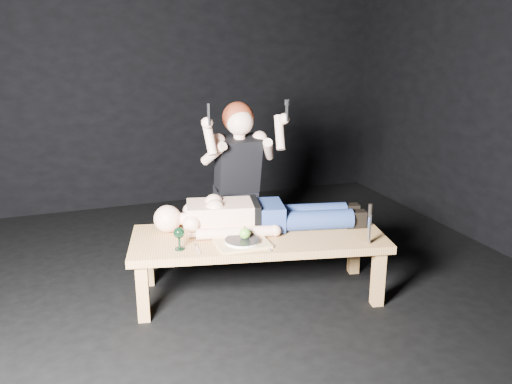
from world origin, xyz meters
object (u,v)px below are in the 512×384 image
table (258,265)px  kneeling_woman (235,180)px  lying_man (263,212)px  goblet (179,239)px  carving_knife (370,224)px  serving_tray (242,244)px

table → kneeling_woman: bearing=98.4°
lying_man → goblet: lying_man is taller
kneeling_woman → lying_man: bearing=-85.9°
kneeling_woman → carving_knife: bearing=-60.3°
lying_man → carving_knife: bearing=-30.7°
goblet → carving_knife: carving_knife is taller
serving_tray → goblet: bearing=170.9°
goblet → carving_knife: (1.21, -0.32, 0.06)m
table → kneeling_woman: (0.04, 0.67, 0.45)m
lying_man → kneeling_woman: size_ratio=1.22×
carving_knife → goblet: bearing=177.1°
table → serving_tray: 0.31m
kneeling_woman → serving_tray: 0.85m
lying_man → carving_knife: size_ratio=5.94×
lying_man → serving_tray: (-0.24, -0.26, -0.11)m
goblet → table: bearing=6.6°
table → kneeling_woman: kneeling_woman is taller
lying_man → goblet: 0.68m
table → lying_man: lying_man is taller
table → kneeling_woman: size_ratio=1.30×
kneeling_woman → carving_knife: kneeling_woman is taller
kneeling_woman → serving_tray: kneeling_woman is taller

